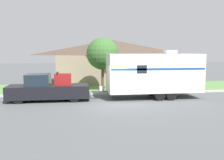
% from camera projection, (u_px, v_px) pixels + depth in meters
% --- Properties ---
extents(ground_plane, '(120.00, 120.00, 0.00)m').
position_uv_depth(ground_plane, '(110.00, 104.00, 16.51)').
color(ground_plane, '#515456').
extents(curb_strip, '(80.00, 0.30, 0.14)m').
position_uv_depth(curb_strip, '(104.00, 94.00, 20.19)').
color(curb_strip, '#ADADA8').
rests_on(curb_strip, ground_plane).
extents(lawn_strip, '(80.00, 7.00, 0.03)m').
position_uv_depth(lawn_strip, '(100.00, 88.00, 23.78)').
color(lawn_strip, '#568442').
rests_on(lawn_strip, ground_plane).
extents(house_across_street, '(13.12, 6.93, 4.78)m').
position_uv_depth(house_across_street, '(112.00, 60.00, 28.52)').
color(house_across_street, gray).
rests_on(house_across_street, ground_plane).
extents(pickup_truck, '(5.74, 1.93, 2.02)m').
position_uv_depth(pickup_truck, '(48.00, 89.00, 17.58)').
color(pickup_truck, black).
rests_on(pickup_truck, ground_plane).
extents(travel_trailer, '(8.07, 2.45, 3.57)m').
position_uv_depth(travel_trailer, '(154.00, 73.00, 18.54)').
color(travel_trailer, black).
rests_on(travel_trailer, ground_plane).
extents(mailbox, '(0.48, 0.20, 1.31)m').
position_uv_depth(mailbox, '(111.00, 81.00, 20.89)').
color(mailbox, brown).
rests_on(mailbox, ground_plane).
extents(tree_in_yard, '(2.79, 2.79, 4.67)m').
position_uv_depth(tree_in_yard, '(103.00, 54.00, 21.65)').
color(tree_in_yard, brown).
rests_on(tree_in_yard, ground_plane).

